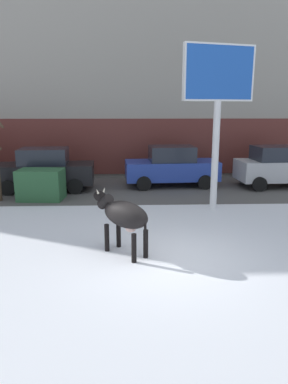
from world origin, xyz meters
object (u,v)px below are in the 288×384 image
cow_black (124,215)px  car_blue_sedan (172,166)px  car_black_sedan (45,170)px  car_silver_hatchback (276,167)px  dumpster (41,185)px  pedestrian_near_billboard (138,160)px  billboard (219,83)px

cow_black → car_blue_sedan: car_blue_sedan is taller
car_black_sedan → car_blue_sedan: (5.62, 0.66, 0.00)m
car_blue_sedan → car_silver_hatchback: bearing=-4.3°
cow_black → dumpster: cow_black is taller
pedestrian_near_billboard → cow_black: bearing=-93.0°
car_blue_sedan → dumpster: bearing=-156.4°
car_black_sedan → car_silver_hatchback: car_silver_hatchback is taller
cow_black → car_blue_sedan: 8.10m
cow_black → dumpster: 6.42m
billboard → car_black_sedan: billboard is taller
billboard → car_silver_hatchback: 6.10m
cow_black → pedestrian_near_billboard: 10.15m
cow_black → pedestrian_near_billboard: size_ratio=0.96×
dumpster → cow_black: bearing=-58.6°
car_black_sedan → car_silver_hatchback: bearing=1.7°
car_blue_sedan → dumpster: 5.89m
cow_black → car_blue_sedan: size_ratio=0.39×
car_black_sedan → pedestrian_near_billboard: bearing=35.9°
car_silver_hatchback → dumpster: (-10.11, -2.00, -0.33)m
cow_black → pedestrian_near_billboard: pedestrian_near_billboard is taller
car_black_sedan → dumpster: (0.24, -1.69, -0.31)m
car_silver_hatchback → pedestrian_near_billboard: 6.78m
cow_black → car_black_sedan: size_ratio=0.39×
car_blue_sedan → cow_black: bearing=-104.7°
car_silver_hatchback → pedestrian_near_billboard: (-6.24, 2.66, -0.05)m
car_black_sedan → pedestrian_near_billboard: (4.11, 2.97, -0.03)m
pedestrian_near_billboard → dumpster: (-3.87, -4.66, -0.28)m
billboard → dumpster: size_ratio=3.27×
car_black_sedan → car_blue_sedan: size_ratio=1.00×
pedestrian_near_billboard → dumpster: size_ratio=1.02×
dumpster → car_blue_sedan: bearing=23.6°
cow_black → car_silver_hatchback: 10.08m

